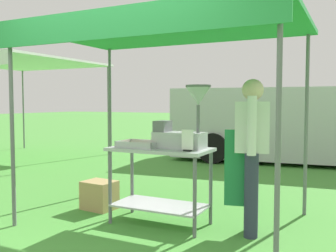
{
  "coord_description": "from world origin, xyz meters",
  "views": [
    {
      "loc": [
        2.1,
        -2.87,
        1.37
      ],
      "look_at": [
        0.15,
        1.09,
        1.1
      ],
      "focal_mm": 40.7,
      "sensor_mm": 36.0,
      "label": 1
    }
  ],
  "objects": [
    {
      "name": "donut_cart",
      "position": [
        0.15,
        0.89,
        0.61
      ],
      "size": [
        1.13,
        0.57,
        0.86
      ],
      "color": "#B7B7BC",
      "rests_on": "ground"
    },
    {
      "name": "menu_sign",
      "position": [
        0.54,
        0.75,
        0.96
      ],
      "size": [
        0.13,
        0.05,
        0.23
      ],
      "color": "black",
      "rests_on": "donut_cart"
    },
    {
      "name": "van_silver",
      "position": [
        0.86,
        6.3,
        0.88
      ],
      "size": [
        5.61,
        2.48,
        1.69
      ],
      "color": "#BCBCC1",
      "rests_on": "ground"
    },
    {
      "name": "neighbour_tent",
      "position": [
        -5.22,
        3.75,
        2.28
      ],
      "size": [
        3.25,
        3.32,
        2.35
      ],
      "color": "slate",
      "rests_on": "ground"
    },
    {
      "name": "supply_crate",
      "position": [
        -0.82,
        1.07,
        0.18
      ],
      "size": [
        0.43,
        0.36,
        0.36
      ],
      "color": "tan",
      "rests_on": "ground"
    },
    {
      "name": "donut_tray",
      "position": [
        -0.09,
        0.84,
        0.88
      ],
      "size": [
        0.46,
        0.33,
        0.07
      ],
      "color": "#B7B7BC",
      "rests_on": "donut_cart"
    },
    {
      "name": "vendor",
      "position": [
        1.15,
        1.0,
        0.9
      ],
      "size": [
        0.47,
        0.54,
        1.61
      ],
      "color": "#2D3347",
      "rests_on": "ground"
    },
    {
      "name": "ground_plane",
      "position": [
        0.0,
        6.0,
        0.0
      ],
      "size": [
        70.0,
        70.0,
        0.0
      ],
      "primitive_type": "plane",
      "color": "#478E38"
    },
    {
      "name": "donut_fryer",
      "position": [
        0.42,
        0.95,
        1.12
      ],
      "size": [
        0.64,
        0.28,
        0.69
      ],
      "color": "#B7B7BC",
      "rests_on": "donut_cart"
    },
    {
      "name": "stall_canopy",
      "position": [
        0.15,
        0.99,
        2.14
      ],
      "size": [
        3.05,
        2.06,
        2.23
      ],
      "color": "slate",
      "rests_on": "ground"
    }
  ]
}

